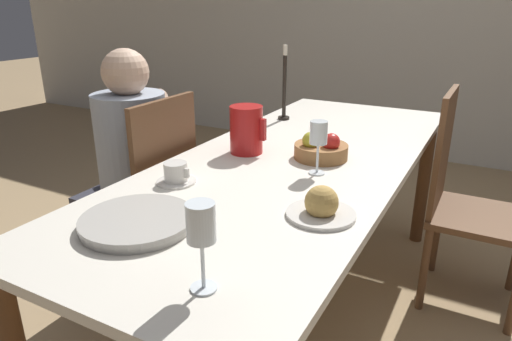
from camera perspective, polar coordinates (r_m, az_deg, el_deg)
ground_plane at (r=2.18m, az=4.28°, el=-17.88°), size 20.00×20.00×0.00m
wall_back at (r=4.29m, az=20.46°, el=18.53°), size 10.00×0.06×2.60m
dining_table at (r=1.84m, az=4.83°, el=-1.13°), size 0.85×2.17×0.77m
chair_person_side at (r=2.06m, az=-13.25°, el=-4.20°), size 0.42×0.42×0.99m
chair_opposite at (r=2.28m, az=24.51°, el=-3.13°), size 0.42×0.42×0.99m
person_seated at (r=2.06m, az=-15.62°, el=1.10°), size 0.39×0.41×1.18m
red_pitcher at (r=1.83m, az=-1.22°, el=5.17°), size 0.16×0.13×0.19m
wine_glass_water at (r=1.60m, az=7.83°, el=4.38°), size 0.06×0.06×0.19m
wine_glass_juice at (r=0.94m, az=-6.88°, el=-7.13°), size 0.06×0.06×0.20m
teacup_near_person at (r=1.56m, az=-9.99°, el=-0.45°), size 0.13×0.13×0.07m
serving_tray at (r=1.29m, az=-14.57°, el=-6.17°), size 0.31×0.31×0.03m
bread_plate at (r=1.31m, az=8.16°, el=-4.46°), size 0.20×0.20×0.10m
fruit_bowl at (r=1.79m, az=8.07°, el=2.76°), size 0.21×0.21×0.11m
candlestick_tall at (r=2.37m, az=3.56°, el=9.97°), size 0.06×0.06×0.38m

